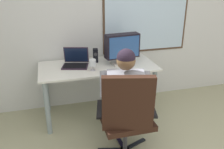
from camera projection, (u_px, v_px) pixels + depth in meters
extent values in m
cube|color=silver|center=(106.00, 12.00, 3.40)|extent=(4.76, 0.06, 2.74)
cube|color=#4C3828|center=(146.00, 13.00, 3.53)|extent=(1.32, 0.01, 1.15)
cube|color=silver|center=(147.00, 13.00, 3.53)|extent=(1.26, 0.02, 1.09)
cylinder|color=#86989F|center=(47.00, 108.00, 2.92)|extent=(0.06, 0.06, 0.71)
cylinder|color=#86989F|center=(153.00, 94.00, 3.26)|extent=(0.06, 0.06, 0.71)
cylinder|color=#86989F|center=(46.00, 88.00, 3.44)|extent=(0.06, 0.06, 0.71)
cylinder|color=#86989F|center=(138.00, 78.00, 3.78)|extent=(0.06, 0.06, 0.71)
cube|color=silver|center=(98.00, 66.00, 3.21)|extent=(1.53, 0.73, 0.03)
cube|color=black|center=(135.00, 144.00, 2.84)|extent=(0.30, 0.16, 0.02)
cube|color=black|center=(120.00, 141.00, 2.88)|extent=(0.06, 0.31, 0.02)
cylinder|color=black|center=(125.00, 149.00, 2.75)|extent=(0.10, 0.10, 0.02)
cylinder|color=#3F3F44|center=(125.00, 135.00, 2.67)|extent=(0.05, 0.05, 0.37)
cube|color=black|center=(126.00, 119.00, 2.60)|extent=(0.52, 0.52, 0.06)
cube|color=black|center=(128.00, 104.00, 2.26)|extent=(0.50, 0.22, 0.57)
cube|color=black|center=(152.00, 108.00, 2.55)|extent=(0.14, 0.36, 0.02)
cube|color=black|center=(99.00, 109.00, 2.54)|extent=(0.14, 0.36, 0.02)
cylinder|color=navy|center=(137.00, 105.00, 2.83)|extent=(0.26, 0.49, 0.15)
cylinder|color=navy|center=(134.00, 111.00, 3.13)|extent=(0.12, 0.12, 0.44)
cube|color=black|center=(133.00, 120.00, 3.25)|extent=(0.16, 0.26, 0.08)
cylinder|color=navy|center=(110.00, 105.00, 2.82)|extent=(0.26, 0.49, 0.15)
cylinder|color=navy|center=(110.00, 111.00, 3.12)|extent=(0.12, 0.12, 0.44)
cube|color=black|center=(110.00, 120.00, 3.25)|extent=(0.16, 0.26, 0.08)
cube|color=gray|center=(125.00, 95.00, 2.52)|extent=(0.44, 0.37, 0.53)
sphere|color=brown|center=(126.00, 61.00, 2.37)|extent=(0.19, 0.19, 0.19)
sphere|color=black|center=(126.00, 58.00, 2.36)|extent=(0.19, 0.19, 0.19)
cylinder|color=gray|center=(146.00, 84.00, 2.53)|extent=(0.13, 0.20, 0.29)
cylinder|color=brown|center=(144.00, 92.00, 2.67)|extent=(0.10, 0.12, 0.27)
sphere|color=brown|center=(143.00, 93.00, 2.71)|extent=(0.09, 0.09, 0.09)
cylinder|color=gray|center=(104.00, 84.00, 2.52)|extent=(0.14, 0.25, 0.28)
cylinder|color=brown|center=(104.00, 83.00, 2.67)|extent=(0.11, 0.18, 0.27)
sphere|color=brown|center=(104.00, 74.00, 2.73)|extent=(0.09, 0.09, 0.09)
cube|color=beige|center=(122.00, 63.00, 3.28)|extent=(0.31, 0.26, 0.02)
cylinder|color=beige|center=(122.00, 60.00, 3.27)|extent=(0.04, 0.04, 0.07)
cube|color=black|center=(122.00, 46.00, 3.19)|extent=(0.47, 0.19, 0.32)
cube|color=#264C8C|center=(124.00, 47.00, 3.13)|extent=(0.42, 0.05, 0.28)
cube|color=#2A1D2D|center=(75.00, 66.00, 3.15)|extent=(0.38, 0.31, 0.02)
cube|color=black|center=(75.00, 66.00, 3.15)|extent=(0.34, 0.27, 0.00)
cube|color=#2A1D2D|center=(76.00, 55.00, 3.23)|extent=(0.33, 0.14, 0.22)
cube|color=#0F1933|center=(76.00, 55.00, 3.23)|extent=(0.30, 0.12, 0.19)
cylinder|color=silver|center=(93.00, 70.00, 3.04)|extent=(0.07, 0.07, 0.00)
cylinder|color=silver|center=(93.00, 68.00, 3.02)|extent=(0.01, 0.01, 0.06)
cylinder|color=silver|center=(92.00, 63.00, 3.00)|extent=(0.09, 0.09, 0.08)
cylinder|color=#62150E|center=(93.00, 65.00, 3.01)|extent=(0.08, 0.08, 0.02)
cube|color=black|center=(95.00, 55.00, 3.31)|extent=(0.08, 0.09, 0.18)
cylinder|color=#333338|center=(96.00, 54.00, 3.26)|extent=(0.05, 0.01, 0.05)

